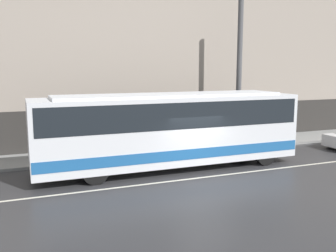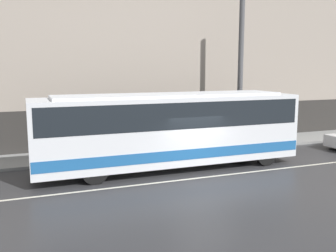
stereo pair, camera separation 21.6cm
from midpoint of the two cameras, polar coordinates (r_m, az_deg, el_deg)
name	(u,v)px [view 1 (the left image)]	position (r m, az deg, el deg)	size (l,w,h in m)	color
ground_plane	(202,178)	(15.93, 4.87, -7.83)	(60.00, 60.00, 0.00)	#2D2D30
sidewalk	(157,150)	(20.80, -1.93, -3.66)	(60.00, 2.97, 0.14)	gray
building_facade	(147,68)	(21.85, -3.46, 8.77)	(60.00, 0.35, 9.44)	gray
lane_stripe	(202,177)	(15.93, 4.87, -7.82)	(54.00, 0.14, 0.01)	beige
transit_bus	(170,127)	(16.86, 0.01, -0.13)	(12.09, 2.52, 3.43)	silver
utility_pole_near	(239,74)	(21.73, 10.49, 7.79)	(0.30, 0.30, 8.18)	#4C4C4F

